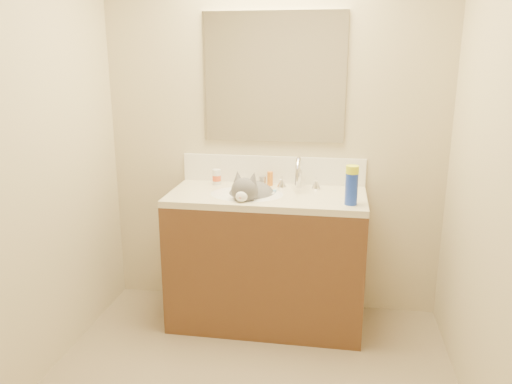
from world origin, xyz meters
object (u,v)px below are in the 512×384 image
(vanity_cabinet, at_px, (267,262))
(silver_jar, at_px, (262,181))
(faucet, at_px, (299,176))
(spray_can, at_px, (351,188))
(pill_bottle, at_px, (217,177))
(amber_bottle, at_px, (270,179))
(cat, at_px, (251,198))
(basin, at_px, (247,205))

(vanity_cabinet, relative_size, silver_jar, 20.31)
(faucet, relative_size, spray_can, 1.45)
(pill_bottle, bearing_deg, spray_can, -20.32)
(amber_bottle, bearing_deg, cat, -112.41)
(cat, relative_size, spray_can, 2.26)
(pill_bottle, xyz_separation_m, amber_bottle, (0.35, 0.03, -0.00))
(silver_jar, bearing_deg, vanity_cabinet, -73.06)
(spray_can, bearing_deg, silver_jar, 147.81)
(basin, xyz_separation_m, pill_bottle, (-0.23, 0.19, 0.12))
(cat, distance_m, silver_jar, 0.23)
(amber_bottle, relative_size, spray_can, 0.47)
(pill_bottle, bearing_deg, silver_jar, 7.09)
(cat, bearing_deg, faucet, 35.55)
(pill_bottle, xyz_separation_m, silver_jar, (0.29, 0.04, -0.02))
(cat, bearing_deg, basin, -157.62)
(vanity_cabinet, relative_size, pill_bottle, 11.90)
(silver_jar, bearing_deg, amber_bottle, -6.74)
(cat, bearing_deg, amber_bottle, 73.12)
(vanity_cabinet, xyz_separation_m, silver_jar, (-0.06, 0.20, 0.48))
(basin, relative_size, spray_can, 2.33)
(basin, distance_m, silver_jar, 0.26)
(pill_bottle, distance_m, amber_bottle, 0.35)
(basin, bearing_deg, pill_bottle, 140.52)
(faucet, height_order, cat, faucet)
(basin, bearing_deg, vanity_cabinet, 14.04)
(vanity_cabinet, height_order, amber_bottle, amber_bottle)
(vanity_cabinet, relative_size, spray_can, 6.20)
(basin, distance_m, spray_can, 0.65)
(basin, xyz_separation_m, amber_bottle, (0.11, 0.22, 0.12))
(cat, relative_size, silver_jar, 7.38)
(faucet, bearing_deg, spray_can, -42.16)
(faucet, height_order, amber_bottle, faucet)
(basin, height_order, amber_bottle, amber_bottle)
(vanity_cabinet, xyz_separation_m, faucet, (0.18, 0.14, 0.54))
(faucet, xyz_separation_m, spray_can, (0.32, -0.29, 0.01))
(faucet, xyz_separation_m, pill_bottle, (-0.53, 0.03, -0.04))
(amber_bottle, distance_m, spray_can, 0.62)
(vanity_cabinet, xyz_separation_m, basin, (-0.12, -0.03, 0.38))
(basin, xyz_separation_m, silver_jar, (0.06, 0.23, 0.10))
(pill_bottle, bearing_deg, vanity_cabinet, -24.74)
(basin, relative_size, pill_bottle, 4.46)
(faucet, xyz_separation_m, cat, (-0.28, -0.16, -0.11))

